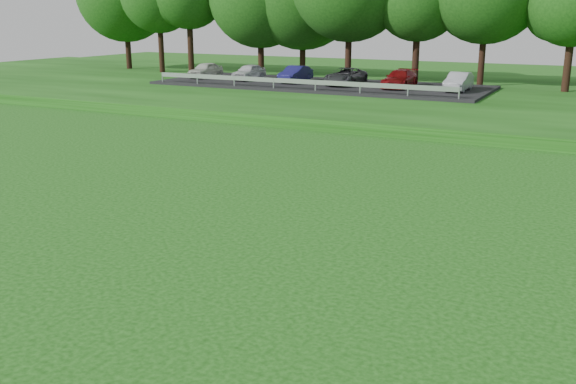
% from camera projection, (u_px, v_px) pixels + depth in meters
% --- Properties ---
extents(parking_lot, '(24.00, 9.00, 1.38)m').
position_uv_depth(parking_lot, '(322.00, 80.00, 46.38)').
color(parking_lot, black).
rests_on(parking_lot, berm).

